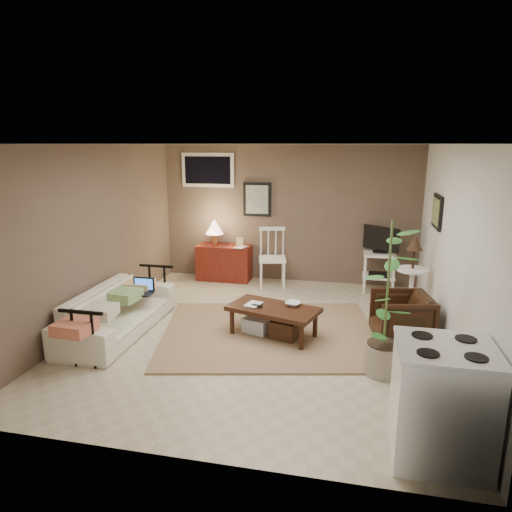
% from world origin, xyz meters
% --- Properties ---
extents(floor, '(5.00, 5.00, 0.00)m').
position_xyz_m(floor, '(0.00, 0.00, 0.00)').
color(floor, '#C1B293').
rests_on(floor, ground).
extents(art_back, '(0.50, 0.03, 0.60)m').
position_xyz_m(art_back, '(-0.55, 2.48, 1.45)').
color(art_back, black).
extents(art_right, '(0.03, 0.60, 0.45)m').
position_xyz_m(art_right, '(2.23, 1.05, 1.52)').
color(art_right, black).
extents(window, '(0.96, 0.03, 0.60)m').
position_xyz_m(window, '(-1.45, 2.48, 1.95)').
color(window, white).
extents(rug, '(3.15, 2.73, 0.03)m').
position_xyz_m(rug, '(0.15, 0.03, 0.01)').
color(rug, '#9B7C5A').
rests_on(rug, floor).
extents(coffee_table, '(1.24, 0.88, 0.42)m').
position_xyz_m(coffee_table, '(0.19, -0.05, 0.24)').
color(coffee_table, '#3B1C10').
rests_on(coffee_table, floor).
extents(sofa, '(0.58, 1.98, 0.77)m').
position_xyz_m(sofa, '(-1.80, -0.33, 0.39)').
color(sofa, white).
rests_on(sofa, floor).
extents(sofa_pillows, '(0.38, 1.89, 0.13)m').
position_xyz_m(sofa_pillows, '(-1.75, -0.56, 0.48)').
color(sofa_pillows, beige).
rests_on(sofa_pillows, sofa).
extents(sofa_end_rails, '(0.53, 1.98, 0.67)m').
position_xyz_m(sofa_end_rails, '(-1.69, -0.33, 0.33)').
color(sofa_end_rails, black).
rests_on(sofa_end_rails, floor).
extents(laptop, '(0.30, 0.22, 0.21)m').
position_xyz_m(laptop, '(-1.61, 0.01, 0.50)').
color(laptop, black).
rests_on(laptop, sofa).
extents(red_console, '(0.96, 0.42, 1.10)m').
position_xyz_m(red_console, '(-1.13, 2.27, 0.38)').
color(red_console, maroon).
rests_on(red_console, floor).
extents(spindle_chair, '(0.54, 0.54, 1.00)m').
position_xyz_m(spindle_chair, '(-0.21, 2.12, 0.47)').
color(spindle_chair, white).
rests_on(spindle_chair, floor).
extents(tv_stand, '(0.56, 0.42, 1.10)m').
position_xyz_m(tv_stand, '(1.59, 2.15, 0.58)').
color(tv_stand, white).
rests_on(tv_stand, floor).
extents(side_table, '(0.44, 0.44, 1.17)m').
position_xyz_m(side_table, '(1.98, 1.07, 0.73)').
color(side_table, white).
rests_on(side_table, floor).
extents(armchair, '(0.73, 0.76, 0.68)m').
position_xyz_m(armchair, '(1.77, 0.15, 0.34)').
color(armchair, black).
rests_on(armchair, floor).
extents(potted_plant, '(0.42, 0.42, 1.69)m').
position_xyz_m(potted_plant, '(1.51, -0.76, 0.90)').
color(potted_plant, gray).
rests_on(potted_plant, floor).
extents(stove, '(0.72, 0.67, 0.95)m').
position_xyz_m(stove, '(1.87, -2.04, 0.47)').
color(stove, white).
rests_on(stove, floor).
extents(bowl, '(0.20, 0.07, 0.19)m').
position_xyz_m(bowl, '(0.43, 0.06, 0.50)').
color(bowl, '#3B1C10').
rests_on(bowl, coffee_table).
extents(book_table, '(0.18, 0.06, 0.24)m').
position_xyz_m(book_table, '(-0.15, -0.01, 0.52)').
color(book_table, '#3B1C10').
rests_on(book_table, coffee_table).
extents(book_console, '(0.17, 0.07, 0.23)m').
position_xyz_m(book_console, '(-0.85, 2.14, 0.75)').
color(book_console, '#3B1C10').
rests_on(book_console, red_console).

